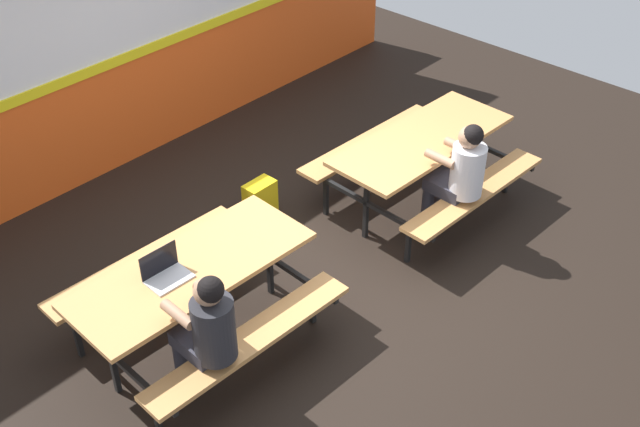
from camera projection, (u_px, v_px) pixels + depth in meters
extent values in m
cube|color=black|center=(320.00, 264.00, 7.09)|extent=(10.00, 10.00, 0.02)
cube|color=#E55119|center=(128.00, 110.00, 8.21)|extent=(8.00, 0.12, 1.10)
cube|color=yellow|center=(123.00, 58.00, 7.82)|extent=(8.00, 0.03, 0.10)
cube|color=tan|center=(192.00, 269.00, 5.91)|extent=(1.92, 0.83, 0.04)
cube|color=tan|center=(250.00, 340.00, 5.72)|extent=(1.81, 0.36, 0.04)
cube|color=tan|center=(147.00, 261.00, 6.44)|extent=(1.81, 0.36, 0.04)
cube|color=black|center=(112.00, 358.00, 5.69)|extent=(0.04, 0.04, 0.70)
cube|color=black|center=(111.00, 354.00, 5.66)|extent=(0.11, 1.55, 0.04)
cube|color=black|center=(156.00, 411.00, 5.49)|extent=(0.04, 0.04, 0.41)
cube|color=black|center=(77.00, 336.00, 6.06)|extent=(0.04, 0.04, 0.41)
cube|color=black|center=(270.00, 260.00, 6.57)|extent=(0.04, 0.04, 0.70)
cube|color=black|center=(269.00, 257.00, 6.54)|extent=(0.11, 1.55, 0.04)
cube|color=black|center=(313.00, 303.00, 6.36)|extent=(0.04, 0.04, 0.41)
cube|color=black|center=(231.00, 247.00, 6.94)|extent=(0.04, 0.04, 0.41)
cube|color=tan|center=(422.00, 140.00, 7.40)|extent=(1.92, 0.83, 0.04)
cube|color=tan|center=(475.00, 193.00, 7.21)|extent=(1.81, 0.36, 0.04)
cube|color=tan|center=(371.00, 142.00, 7.93)|extent=(1.81, 0.36, 0.04)
cube|color=black|center=(366.00, 206.00, 7.18)|extent=(0.04, 0.04, 0.70)
cube|color=black|center=(366.00, 203.00, 7.16)|extent=(0.11, 1.55, 0.04)
cube|color=black|center=(408.00, 243.00, 6.98)|extent=(0.04, 0.04, 0.41)
cube|color=black|center=(326.00, 196.00, 7.56)|extent=(0.04, 0.04, 0.41)
cube|color=black|center=(467.00, 143.00, 8.06)|extent=(0.04, 0.04, 0.70)
cube|color=black|center=(468.00, 140.00, 8.04)|extent=(0.11, 1.55, 0.04)
cube|color=black|center=(507.00, 175.00, 7.86)|extent=(0.04, 0.04, 0.41)
cube|color=black|center=(427.00, 137.00, 8.43)|extent=(0.04, 0.04, 0.41)
cylinder|color=#2D2D38|center=(182.00, 365.00, 5.80)|extent=(0.11, 0.11, 0.45)
cylinder|color=#2D2D38|center=(202.00, 352.00, 5.90)|extent=(0.11, 0.11, 0.45)
cube|color=#2D2D38|center=(201.00, 341.00, 5.60)|extent=(0.32, 0.39, 0.12)
cylinder|color=#26262B|center=(214.00, 329.00, 5.36)|extent=(0.30, 0.30, 0.48)
cylinder|color=#A57A5B|center=(178.00, 315.00, 5.33)|extent=(0.09, 0.30, 0.08)
cylinder|color=#A57A5B|center=(210.00, 295.00, 5.49)|extent=(0.09, 0.30, 0.08)
sphere|color=#A57A5B|center=(208.00, 291.00, 5.17)|extent=(0.20, 0.20, 0.20)
sphere|color=black|center=(210.00, 290.00, 5.14)|extent=(0.18, 0.18, 0.18)
cylinder|color=#2D2D38|center=(427.00, 208.00, 7.37)|extent=(0.11, 0.11, 0.45)
cylinder|color=#2D2D38|center=(439.00, 200.00, 7.47)|extent=(0.11, 0.11, 0.45)
cube|color=#2D2D38|center=(449.00, 185.00, 7.17)|extent=(0.32, 0.39, 0.12)
cylinder|color=silver|center=(467.00, 171.00, 6.93)|extent=(0.30, 0.30, 0.48)
cylinder|color=#A57A5B|center=(440.00, 159.00, 6.90)|extent=(0.09, 0.30, 0.08)
cylinder|color=#A57A5B|center=(460.00, 147.00, 7.06)|extent=(0.09, 0.30, 0.08)
sphere|color=#A57A5B|center=(470.00, 137.00, 6.74)|extent=(0.20, 0.20, 0.20)
sphere|color=black|center=(473.00, 135.00, 6.70)|extent=(0.18, 0.18, 0.18)
cube|color=silver|center=(169.00, 279.00, 5.78)|extent=(0.33, 0.23, 0.01)
cube|color=black|center=(159.00, 261.00, 5.77)|extent=(0.32, 0.02, 0.21)
cube|color=yellow|center=(260.00, 203.00, 7.45)|extent=(0.30, 0.18, 0.44)
cube|color=yellow|center=(253.00, 204.00, 7.55)|extent=(0.21, 0.04, 0.19)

